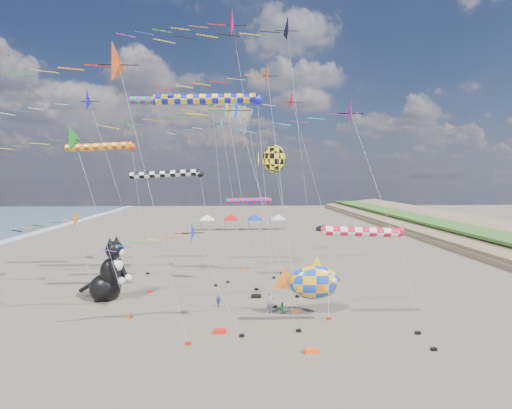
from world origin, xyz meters
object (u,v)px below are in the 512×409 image
Objects in this scene: child_blue at (218,301)px; child_green at (283,308)px; parked_car at (324,228)px; fish_inflatable at (314,282)px; cat_inflatable at (108,268)px; person_adult at (270,302)px.

child_green is at bearing -62.77° from child_blue.
fish_inflatable is at bearing 171.15° from parked_car.
cat_inflatable reaches higher than child_blue.
parked_car is (12.24, 50.18, -2.17)m from fish_inflatable.
child_blue is 51.59m from parked_car.
cat_inflatable is 15.21m from person_adult.
fish_inflatable is 3.36m from child_green.
person_adult is at bearing 167.25° from parked_car.
parked_car reaches higher than child_green.
fish_inflatable is (17.87, -5.17, -0.16)m from cat_inflatable.
cat_inflatable is at bearing 154.90° from person_adult.
child_green is at bearing 168.50° from fish_inflatable.
person_adult is at bearing 168.41° from fish_inflatable.
child_green is at bearing -19.71° from person_adult.
child_blue is at bearing 161.30° from fish_inflatable.
fish_inflatable is 5.40× the size of child_green.
person_adult is at bearing 156.79° from child_green.
cat_inflatable reaches higher than person_adult.
fish_inflatable is 2.99× the size of person_adult.
child_blue is at bearing 3.34° from cat_inflatable.
child_green is at bearing 0.59° from cat_inflatable.
cat_inflatable is 10.67m from child_blue.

